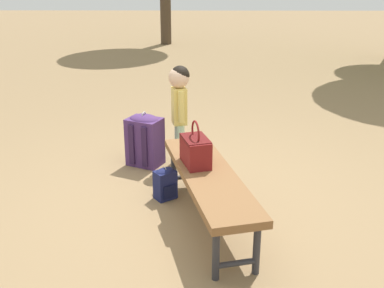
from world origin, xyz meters
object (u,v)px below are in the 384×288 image
Objects in this scene: park_bench at (209,179)px; child_standing at (179,100)px; backpack_large at (145,138)px; backpack_small at (165,183)px; handbag at (195,150)px.

park_bench is 1.31m from child_standing.
child_standing is (1.24, 0.27, 0.30)m from park_bench.
backpack_small is at bearing -161.61° from backpack_large.
handbag reaches higher than backpack_large.
backpack_small is (0.28, 0.27, -0.43)m from handbag.
park_bench is 2.88× the size of backpack_large.
handbag is at bearing 32.37° from park_bench.
backpack_large is at bearing 94.76° from child_standing.
park_bench is at bearing -167.74° from child_standing.
park_bench is 1.37m from backpack_large.
backpack_large reaches higher than park_bench.
backpack_large is at bearing 18.39° from backpack_small.
backpack_small is (-0.78, -0.26, -0.13)m from backpack_large.
child_standing is 3.41× the size of backpack_small.
park_bench is at bearing -152.61° from backpack_large.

